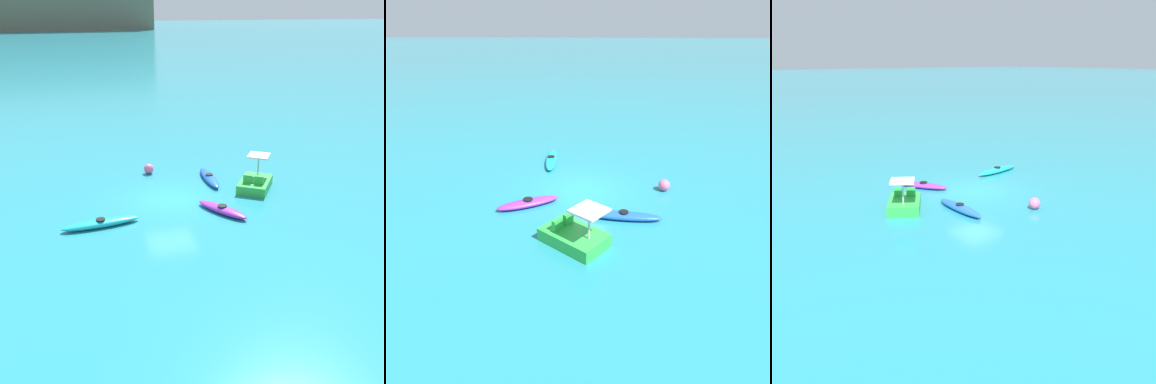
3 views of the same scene
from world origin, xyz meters
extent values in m
plane|color=teal|center=(0.00, 0.00, 0.00)|extent=(600.00, 600.00, 0.00)
ellipsoid|color=purple|center=(1.96, -2.28, 0.16)|extent=(2.05, 2.81, 0.32)
cylinder|color=black|center=(1.96, -2.28, 0.35)|extent=(0.60, 0.60, 0.05)
ellipsoid|color=blue|center=(2.68, 1.98, 0.16)|extent=(0.73, 3.22, 0.32)
cylinder|color=black|center=(2.68, 1.98, 0.35)|extent=(0.41, 0.41, 0.05)
ellipsoid|color=#19B7C6|center=(-3.68, -2.22, 0.16)|extent=(3.51, 1.01, 0.32)
cylinder|color=black|center=(-3.68, -2.22, 0.35)|extent=(0.45, 0.45, 0.05)
cube|color=green|center=(4.64, 0.11, 0.25)|extent=(2.59, 2.83, 0.50)
cube|color=green|center=(4.08, -0.18, 0.72)|extent=(0.45, 0.38, 0.44)
cube|color=green|center=(4.57, -0.52, 0.72)|extent=(0.45, 0.38, 0.44)
cylinder|color=#B2B2B7|center=(5.03, 0.68, 1.05)|extent=(0.08, 0.08, 1.10)
cube|color=silver|center=(5.03, 0.68, 1.64)|extent=(1.53, 1.53, 0.08)
sphere|color=pink|center=(-0.36, 4.01, 0.28)|extent=(0.57, 0.57, 0.57)
camera|label=1|loc=(-4.69, -20.62, 9.03)|focal=42.46mm
camera|label=2|loc=(15.12, 1.36, 7.25)|focal=31.61mm
camera|label=3|loc=(14.50, 17.10, 7.00)|focal=39.60mm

